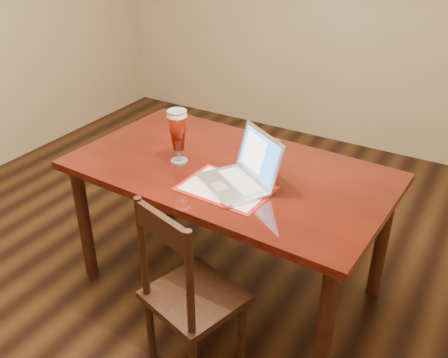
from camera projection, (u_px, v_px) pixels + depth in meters
The scene contains 3 objects.
ground at pixel (177, 278), 3.15m from camera, with size 5.00×5.00×0.00m, color black.
dining_table at pixel (228, 182), 2.76m from camera, with size 1.78×1.06×1.12m.
dining_chair at pixel (189, 295), 2.36m from camera, with size 0.51×0.49×0.98m.
Camera 1 is at (1.50, -1.94, 2.10)m, focal length 40.00 mm.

